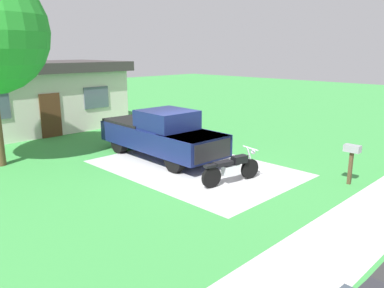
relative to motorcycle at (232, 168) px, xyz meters
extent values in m
plane|color=#3A9141|center=(0.27, 1.92, -0.47)|extent=(80.00, 80.00, 0.00)
cube|color=#B3B3B3|center=(0.27, 1.92, -0.47)|extent=(4.78, 7.12, 0.01)
cube|color=beige|center=(0.27, -4.08, -0.47)|extent=(36.00, 1.80, 0.01)
cylinder|color=black|center=(0.74, -0.15, -0.14)|extent=(0.67, 0.25, 0.66)
cylinder|color=black|center=(-0.78, 0.15, -0.14)|extent=(0.67, 0.25, 0.66)
cube|color=silver|center=(-0.04, 0.01, -0.05)|extent=(0.60, 0.36, 0.32)
cube|color=black|center=(0.30, -0.06, 0.25)|extent=(0.56, 0.36, 0.24)
cube|color=black|center=(-0.34, 0.07, 0.23)|extent=(0.64, 0.39, 0.12)
cube|color=black|center=(-0.78, 0.15, 0.23)|extent=(0.51, 0.29, 0.08)
cylinder|color=silver|center=(0.74, -0.15, 0.23)|extent=(0.34, 0.12, 0.77)
cylinder|color=silver|center=(0.74, -0.15, 0.55)|extent=(0.17, 0.69, 0.04)
sphere|color=silver|center=(0.86, -0.17, 0.41)|extent=(0.16, 0.16, 0.16)
cylinder|color=black|center=(1.11, 2.01, -0.05)|extent=(0.33, 0.85, 0.84)
cylinder|color=black|center=(-0.53, 2.06, -0.05)|extent=(0.33, 0.85, 0.84)
cylinder|color=black|center=(1.23, 5.51, -0.05)|extent=(0.33, 0.85, 0.84)
cylinder|color=black|center=(-0.41, 5.56, -0.05)|extent=(0.33, 0.85, 0.84)
cube|color=#141E51|center=(0.35, 3.83, 0.33)|extent=(2.19, 5.67, 0.80)
cube|color=#141E51|center=(0.28, 1.99, 0.63)|extent=(1.96, 1.96, 0.20)
cube|color=#141E51|center=(0.33, 3.43, 1.08)|extent=(1.86, 1.96, 0.70)
cube|color=#3F4C56|center=(0.31, 2.64, 0.98)|extent=(1.70, 0.22, 0.60)
cube|color=black|center=(0.40, 5.38, 0.58)|extent=(1.98, 2.46, 0.50)
cube|color=black|center=(0.25, 1.06, 0.33)|extent=(1.70, 0.16, 0.64)
cube|color=#4C3823|center=(2.52, -2.67, 0.08)|extent=(0.10, 0.10, 1.10)
cube|color=gray|center=(2.52, -2.67, 0.68)|extent=(0.26, 0.48, 0.22)
cube|color=beige|center=(-1.05, 12.82, 1.03)|extent=(9.00, 5.00, 3.00)
cube|color=#383333|center=(-1.05, 12.82, 2.78)|extent=(9.60, 5.60, 0.50)
cube|color=#4C2D19|center=(-1.05, 10.29, 0.58)|extent=(1.00, 0.08, 2.10)
cube|color=#4C5966|center=(1.47, 10.29, 1.23)|extent=(1.40, 0.06, 1.10)
camera|label=1|loc=(-8.89, -7.15, 3.60)|focal=35.43mm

